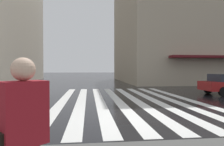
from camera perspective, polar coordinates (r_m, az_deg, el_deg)
name	(u,v)px	position (r m, az deg, el deg)	size (l,w,h in m)	color
ground_plane	(131,116)	(7.66, 5.47, -11.96)	(220.00, 220.00, 0.00)	black
zebra_crossing	(126,100)	(11.62, 3.93, -7.49)	(13.00, 7.50, 0.01)	silver
haussmann_block_corner	(194,15)	(33.91, 21.95, 14.98)	(19.48, 21.73, 20.34)	tan
pedestrian_in_red_jacket	(21,133)	(2.13, -24.27, -15.14)	(0.56, 0.60, 1.68)	maroon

